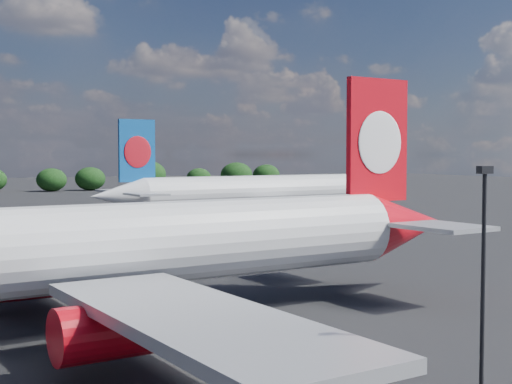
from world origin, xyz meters
name	(u,v)px	position (x,y,z in m)	size (l,w,h in m)	color
qantas_airliner	(149,246)	(8.44, 11.41, 4.91)	(49.41, 47.08, 16.12)	silver
china_southern_airliner	(245,192)	(41.54, 68.40, 4.68)	(47.17, 44.94, 15.38)	silver
apron_lamp_post	(483,287)	(14.09, -10.80, 5.67)	(0.55, 0.30, 10.06)	black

